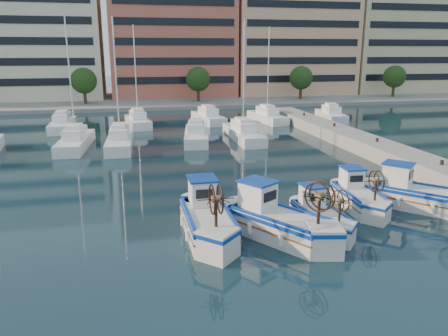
{
  "coord_description": "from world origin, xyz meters",
  "views": [
    {
      "loc": [
        -7.36,
        -18.62,
        8.54
      ],
      "look_at": [
        -1.74,
        7.17,
        1.5
      ],
      "focal_mm": 35.0,
      "sensor_mm": 36.0,
      "label": 1
    }
  ],
  "objects_px": {
    "fishing_boat_b": "(277,220)",
    "fishing_boat_e": "(417,193)",
    "fishing_boat_d": "(358,196)",
    "fishing_boat_c": "(320,215)",
    "fishing_boat_a": "(207,217)"
  },
  "relations": [
    {
      "from": "fishing_boat_a",
      "to": "fishing_boat_e",
      "type": "height_order",
      "value": "fishing_boat_a"
    },
    {
      "from": "fishing_boat_c",
      "to": "fishing_boat_e",
      "type": "xyz_separation_m",
      "value": [
        6.54,
        1.53,
        0.17
      ]
    },
    {
      "from": "fishing_boat_d",
      "to": "fishing_boat_b",
      "type": "bearing_deg",
      "value": -150.09
    },
    {
      "from": "fishing_boat_a",
      "to": "fishing_boat_d",
      "type": "xyz_separation_m",
      "value": [
        8.95,
        1.82,
        -0.14
      ]
    },
    {
      "from": "fishing_boat_d",
      "to": "fishing_boat_e",
      "type": "relative_size",
      "value": 0.89
    },
    {
      "from": "fishing_boat_b",
      "to": "fishing_boat_e",
      "type": "bearing_deg",
      "value": -19.85
    },
    {
      "from": "fishing_boat_c",
      "to": "fishing_boat_e",
      "type": "relative_size",
      "value": 0.83
    },
    {
      "from": "fishing_boat_a",
      "to": "fishing_boat_d",
      "type": "distance_m",
      "value": 9.13
    },
    {
      "from": "fishing_boat_a",
      "to": "fishing_boat_d",
      "type": "relative_size",
      "value": 1.17
    },
    {
      "from": "fishing_boat_e",
      "to": "fishing_boat_c",
      "type": "bearing_deg",
      "value": 151.1
    },
    {
      "from": "fishing_boat_b",
      "to": "fishing_boat_e",
      "type": "distance_m",
      "value": 9.27
    },
    {
      "from": "fishing_boat_c",
      "to": "fishing_boat_e",
      "type": "height_order",
      "value": "fishing_boat_e"
    },
    {
      "from": "fishing_boat_b",
      "to": "fishing_boat_c",
      "type": "height_order",
      "value": "fishing_boat_b"
    },
    {
      "from": "fishing_boat_d",
      "to": "fishing_boat_c",
      "type": "bearing_deg",
      "value": -142.28
    },
    {
      "from": "fishing_boat_c",
      "to": "fishing_boat_d",
      "type": "relative_size",
      "value": 0.93
    }
  ]
}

